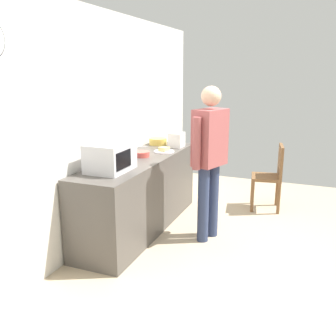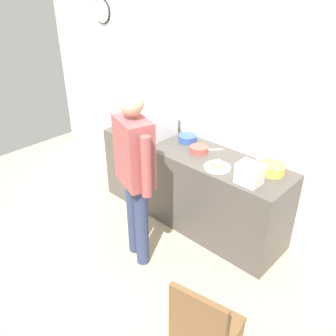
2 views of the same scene
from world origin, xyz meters
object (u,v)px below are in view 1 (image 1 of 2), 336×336
cereal_bowl (158,141)px  spoon_utensil (141,147)px  mixing_bowl (142,154)px  toaster (177,140)px  wooden_chair (272,174)px  person_standing (210,152)px  sandwich_plate (164,151)px  salad_bowl (123,157)px  fork_utensil (134,154)px  microwave (110,157)px

cereal_bowl → spoon_utensil: size_ratio=1.48×
mixing_bowl → toaster: toaster is taller
cereal_bowl → wooden_chair: 1.68m
person_standing → wooden_chair: 1.49m
spoon_utensil → mixing_bowl: bearing=-153.9°
cereal_bowl → toaster: bearing=-101.7°
mixing_bowl → person_standing: person_standing is taller
sandwich_plate → toaster: (0.38, -0.03, 0.08)m
cereal_bowl → mixing_bowl: 0.81m
salad_bowl → cereal_bowl: bearing=0.5°
fork_utensil → spoon_utensil: same height
person_standing → wooden_chair: size_ratio=1.89×
toaster → person_standing: person_standing is taller
sandwich_plate → cereal_bowl: cereal_bowl is taller
microwave → toaster: 1.48m
spoon_utensil → person_standing: size_ratio=0.10×
toaster → wooden_chair: size_ratio=0.23×
cereal_bowl → toaster: (-0.06, -0.31, 0.05)m
mixing_bowl → person_standing: size_ratio=0.11×
microwave → fork_utensil: (0.83, 0.15, -0.15)m
fork_utensil → wooden_chair: bearing=-54.9°
person_standing → microwave: bearing=127.6°
fork_utensil → person_standing: 1.05m
mixing_bowl → person_standing: bearing=-93.2°
sandwich_plate → person_standing: bearing=-119.2°
toaster → spoon_utensil: toaster is taller
microwave → toaster: size_ratio=2.27×
mixing_bowl → microwave: bearing=179.3°
person_standing → toaster: bearing=41.4°
salad_bowl → cereal_bowl: 1.06m
cereal_bowl → wooden_chair: size_ratio=0.27×
mixing_bowl → fork_utensil: mixing_bowl is taller
person_standing → wooden_chair: (1.27, -0.57, -0.52)m
sandwich_plate → cereal_bowl: (0.44, 0.28, 0.03)m
cereal_bowl → person_standing: person_standing is taller
toaster → wooden_chair: toaster is taller
sandwich_plate → mixing_bowl: size_ratio=1.38×
mixing_bowl → fork_utensil: (0.10, 0.15, -0.03)m
cereal_bowl → wooden_chair: (0.42, -1.57, -0.43)m
person_standing → wooden_chair: person_standing is taller
toaster → wooden_chair: bearing=-68.9°
cereal_bowl → fork_utensil: size_ratio=1.48×
sandwich_plate → microwave: bearing=171.6°
cereal_bowl → wooden_chair: cereal_bowl is taller
salad_bowl → mixing_bowl: 0.29m
toaster → spoon_utensil: 0.50m
mixing_bowl → person_standing: (-0.05, -0.88, 0.10)m
sandwich_plate → fork_utensil: sandwich_plate is taller
sandwich_plate → person_standing: person_standing is taller
sandwich_plate → salad_bowl: (-0.62, 0.27, 0.02)m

